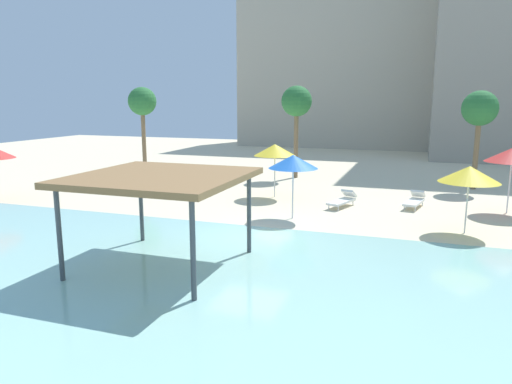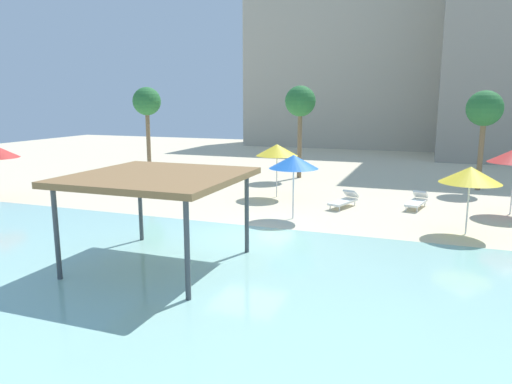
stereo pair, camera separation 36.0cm
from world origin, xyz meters
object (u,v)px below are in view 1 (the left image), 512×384
Objects in this scene: beach_umbrella_yellow_1 at (275,150)px; beach_umbrella_yellow_5 at (469,174)px; lounge_chair_0 at (343,200)px; lounge_chair_1 at (415,200)px; shade_pavilion at (161,180)px; beach_umbrella_blue_2 at (293,162)px; beach_umbrella_red_3 at (512,155)px; palm_tree_0 at (297,103)px; palm_tree_2 at (142,103)px; palm_tree_3 at (480,110)px.

beach_umbrella_yellow_1 is 1.07× the size of beach_umbrella_yellow_5.
lounge_chair_1 is (3.15, 0.98, 0.00)m from lounge_chair_0.
shade_pavilion reaches higher than lounge_chair_1.
beach_umbrella_red_3 reaches higher than beach_umbrella_blue_2.
lounge_chair_1 is at bearing 126.28° from lounge_chair_0.
lounge_chair_0 is 9.62m from palm_tree_0.
beach_umbrella_blue_2 reaches higher than beach_umbrella_yellow_5.
shade_pavilion is at bearing -56.43° from palm_tree_2.
palm_tree_2 reaches higher than palm_tree_3.
lounge_chair_1 is (6.94, 10.83, -2.29)m from shade_pavilion.
palm_tree_3 is (20.88, 0.19, -0.33)m from palm_tree_2.
lounge_chair_0 is 3.30m from lounge_chair_1.
palm_tree_3 is at bearing 157.00° from lounge_chair_0.
palm_tree_2 is (-14.73, 6.64, 4.33)m from lounge_chair_0.
lounge_chair_0 is at bearing 60.35° from beach_umbrella_blue_2.
lounge_chair_1 is at bearing 38.97° from beach_umbrella_blue_2.
palm_tree_0 reaches higher than beach_umbrella_yellow_5.
beach_umbrella_yellow_1 is 4.36m from lounge_chair_0.
beach_umbrella_yellow_5 is 10.11m from palm_tree_3.
beach_umbrella_red_3 is at bearing 118.01° from lounge_chair_0.
beach_umbrella_blue_2 is 0.50× the size of palm_tree_3.
lounge_chair_0 is (1.66, 2.91, -2.06)m from beach_umbrella_blue_2.
beach_umbrella_blue_2 is 1.35× the size of lounge_chair_0.
palm_tree_3 is (7.81, 9.74, 1.94)m from beach_umbrella_blue_2.
lounge_chair_0 is 0.37× the size of palm_tree_3.
beach_umbrella_yellow_1 reaches higher than lounge_chair_0.
beach_umbrella_yellow_1 is at bearing -85.18° from palm_tree_0.
palm_tree_0 reaches higher than shade_pavilion.
palm_tree_0 reaches higher than palm_tree_2.
palm_tree_3 is (10.35, -0.65, -0.35)m from palm_tree_0.
lounge_chair_0 is 0.35× the size of palm_tree_2.
shade_pavilion is 1.73× the size of beach_umbrella_yellow_1.
beach_umbrella_red_3 is 0.50× the size of palm_tree_0.
palm_tree_3 reaches higher than beach_umbrella_yellow_5.
beach_umbrella_yellow_5 is 6.12m from lounge_chair_0.
palm_tree_0 reaches higher than lounge_chair_1.
beach_umbrella_red_3 reaches higher than beach_umbrella_yellow_1.
lounge_chair_1 is at bearing -178.06° from beach_umbrella_red_3.
palm_tree_0 is at bearing 91.38° from shade_pavilion.
palm_tree_3 is at bearing -3.59° from palm_tree_0.
palm_tree_3 is at bearing 83.30° from beach_umbrella_yellow_5.
beach_umbrella_yellow_5 is (8.66, -4.11, -0.19)m from beach_umbrella_yellow_1.
beach_umbrella_yellow_1 is 12.57m from palm_tree_2.
beach_umbrella_red_3 is 1.14× the size of beach_umbrella_yellow_5.
palm_tree_2 is at bearing -95.26° from lounge_chair_0.
lounge_chair_1 is at bearing 57.37° from shade_pavilion.
beach_umbrella_yellow_1 is 1.36× the size of lounge_chair_1.
beach_umbrella_blue_2 is 12.63m from palm_tree_3.
palm_tree_2 is (-21.74, 5.53, 2.11)m from beach_umbrella_red_3.
lounge_chair_1 is (6.82, -0.14, -2.08)m from beach_umbrella_yellow_1.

